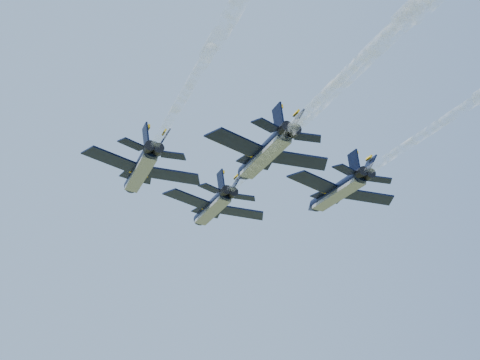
{
  "coord_description": "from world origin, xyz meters",
  "views": [
    {
      "loc": [
        -7.93,
        -87.85,
        76.61
      ],
      "look_at": [
        -1.34,
        -1.04,
        108.3
      ],
      "focal_mm": 55.0,
      "sensor_mm": 36.0,
      "label": 1
    }
  ],
  "objects": [
    {
      "name": "jet_lead",
      "position": [
        -4.51,
        7.38,
        107.26
      ],
      "size": [
        13.85,
        18.64,
        4.39
      ],
      "rotation": [
        0.0,
        0.17,
        0.23
      ],
      "color": "black"
    },
    {
      "name": "jet_left",
      "position": [
        -13.49,
        -6.34,
        107.26
      ],
      "size": [
        13.85,
        18.64,
        4.39
      ],
      "rotation": [
        0.0,
        0.17,
        0.23
      ],
      "color": "black"
    },
    {
      "name": "jet_right",
      "position": [
        11.12,
        -0.46,
        107.26
      ],
      "size": [
        13.85,
        18.64,
        4.39
      ],
      "rotation": [
        0.0,
        0.17,
        0.23
      ],
      "color": "black"
    },
    {
      "name": "jet_slot",
      "position": [
        0.45,
        -12.39,
        107.26
      ],
      "size": [
        13.85,
        18.64,
        4.39
      ],
      "rotation": [
        0.0,
        0.17,
        0.23
      ],
      "color": "black"
    },
    {
      "name": "smoke_trail_lead",
      "position": [
        7.21,
        -42.2,
        107.3
      ],
      "size": [
        17.61,
        68.44,
        2.04
      ],
      "rotation": [
        0.0,
        0.17,
        0.23
      ],
      "color": "white"
    }
  ]
}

